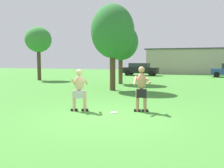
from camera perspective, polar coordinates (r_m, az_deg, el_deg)
The scene contains 9 objects.
ground_plane at distance 8.48m, azimuth -1.00°, elevation -7.80°, with size 80.00×80.00×0.00m, color #428433.
player_near at distance 9.26m, azimuth 6.93°, elevation -0.90°, with size 0.70×0.71×1.73m.
player_in_gray at distance 9.40m, azimuth -7.70°, elevation -1.23°, with size 0.73×0.69×1.62m.
frisbee at distance 9.16m, azimuth 0.39°, elevation -6.71°, with size 0.26×0.26×0.03m, color white.
car_black_near_post at distance 30.92m, azimuth 6.70°, elevation 3.52°, with size 4.38×2.19×1.58m.
outbuilding_behind_lot at distance 37.48m, azimuth 18.90°, elevation 5.13°, with size 13.75×6.38×3.59m.
tree_left_field at distance 24.72m, azimuth -16.96°, elevation 9.85°, with size 2.51×2.51×5.15m.
tree_right_field at distance 20.02m, azimuth 2.04°, elevation 9.78°, with size 2.87×2.87×4.91m.
tree_near_building at distance 15.77m, azimuth 0.15°, elevation 12.20°, with size 2.78×2.78×5.50m.
Camera 1 is at (2.72, -7.79, 1.98)m, focal length 38.84 mm.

